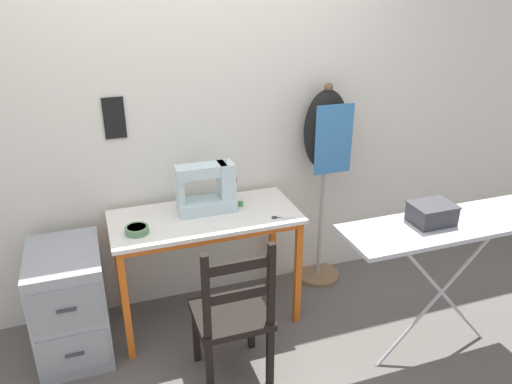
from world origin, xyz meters
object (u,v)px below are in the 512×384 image
Objects in this scene: sewing_machine at (210,189)px; wooden_chair at (233,316)px; scissors at (280,218)px; ironing_board at (453,229)px; dress_form at (325,144)px; storage_box at (432,213)px; fabric_bowl at (137,230)px; filing_cabinet at (70,303)px; thread_spool_near_machine at (241,203)px.

sewing_machine reaches higher than wooden_chair.
scissors is 0.11× the size of ironing_board.
dress_form is 0.96m from storage_box.
fabric_bowl reaches higher than filing_cabinet.
scissors is at bearing 143.05° from ironing_board.
fabric_bowl is at bearing -162.24° from sewing_machine.
fabric_bowl is 0.73m from wooden_chair.
dress_form is 1.04m from ironing_board.
storage_box is at bearing -23.43° from fabric_bowl.
fabric_bowl is 3.06× the size of thread_spool_near_machine.
dress_form is (0.89, 0.76, 0.64)m from wooden_chair.
thread_spool_near_machine is 0.19× the size of storage_box.
ironing_board is (0.30, -0.97, -0.22)m from dress_form.
filing_cabinet is at bearing 159.92° from storage_box.
scissors is 1.34m from filing_cabinet.
ironing_board reaches higher than filing_cabinet.
thread_spool_near_machine is at bearing 0.44° from sewing_machine.
wooden_chair is at bearing -32.03° from filing_cabinet.
scissors is at bearing 139.71° from storage_box.
dress_form is at bearing 38.90° from scissors.
fabric_bowl is 0.61m from filing_cabinet.
wooden_chair is at bearing -137.83° from scissors.
dress_form is (0.48, 0.38, 0.30)m from scissors.
storage_box is (0.17, -0.93, -0.12)m from dress_form.
storage_box is at bearing -79.56° from dress_form.
scissors is 0.97m from ironing_board.
dress_form reaches higher than storage_box.
sewing_machine is 0.23m from thread_spool_near_machine.
filing_cabinet is 2.12m from storage_box.
dress_form is (1.74, 0.24, 0.72)m from filing_cabinet.
storage_box reaches higher than wooden_chair.
sewing_machine is 0.41× the size of wooden_chair.
thread_spool_near_machine is 1.15m from storage_box.
wooden_chair reaches higher than scissors.
filing_cabinet is (-0.89, -0.10, -0.56)m from sewing_machine.
sewing_machine is 0.25× the size of dress_form.
fabric_bowl is 0.84m from scissors.
filing_cabinet is (-0.42, 0.05, -0.44)m from fabric_bowl.
sewing_machine is at bearing 6.20° from filing_cabinet.
storage_box is at bearing 165.11° from ironing_board.
thread_spool_near_machine reaches higher than fabric_bowl.
ironing_board is (2.03, -0.73, 0.50)m from filing_cabinet.
ironing_board is 0.17m from storage_box.
fabric_bowl is (-0.47, -0.15, -0.12)m from sewing_machine.
sewing_machine is 8.38× the size of thread_spool_near_machine.
dress_form is at bearing 9.40° from sewing_machine.
storage_box is at bearing -44.11° from thread_spool_near_machine.
thread_spool_near_machine is 0.03× the size of dress_form.
thread_spool_near_machine is 0.05× the size of wooden_chair.
thread_spool_near_machine is at bearing 12.80° from fabric_bowl.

